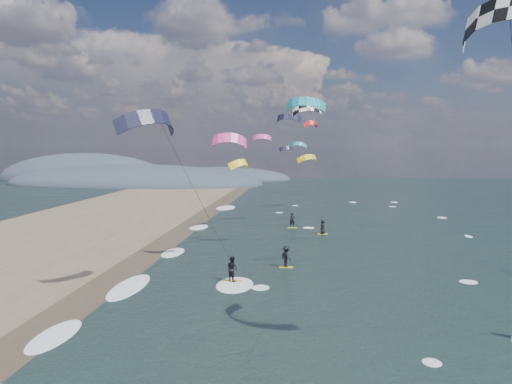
{
  "coord_description": "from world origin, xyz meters",
  "views": [
    {
      "loc": [
        1.98,
        -17.76,
        9.89
      ],
      "look_at": [
        -1.0,
        12.0,
        7.0
      ],
      "focal_mm": 35.0,
      "sensor_mm": 36.0,
      "label": 1
    }
  ],
  "objects": [
    {
      "name": "bg_kite_field",
      "position": [
        -0.25,
        54.68,
        11.36
      ],
      "size": [
        12.01,
        69.13,
        7.48
      ],
      "color": "gray",
      "rests_on": "ground"
    },
    {
      "name": "shoreline_surf",
      "position": [
        -10.8,
        14.75,
        0.0
      ],
      "size": [
        2.4,
        79.4,
        0.11
      ],
      "color": "white",
      "rests_on": "ground"
    },
    {
      "name": "kitesurfer_near_b",
      "position": [
        -5.62,
        12.69,
        8.16
      ],
      "size": [
        6.95,
        9.42,
        12.64
      ],
      "color": "gold",
      "rests_on": "ground"
    },
    {
      "name": "coastal_hills",
      "position": [
        -44.84,
        107.86,
        0.0
      ],
      "size": [
        80.0,
        41.0,
        15.0
      ],
      "color": "#3D4756",
      "rests_on": "ground"
    },
    {
      "name": "far_kitesurfers",
      "position": [
        1.4,
        29.66,
        0.86
      ],
      "size": [
        4.56,
        19.94,
        1.79
      ],
      "color": "gold",
      "rests_on": "ground"
    },
    {
      "name": "wet_sand_strip",
      "position": [
        -12.0,
        10.0,
        0.0
      ],
      "size": [
        3.0,
        240.0,
        0.0
      ],
      "primitive_type": "cube",
      "color": "#382D23",
      "rests_on": "ground"
    }
  ]
}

